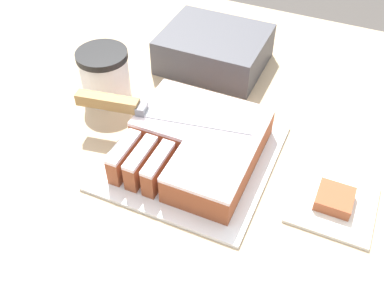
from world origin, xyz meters
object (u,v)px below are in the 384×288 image
object	(u,v)px
storage_box	(214,49)
cake	(196,143)
cake_board	(192,156)
brownie	(335,199)
knife	(127,106)
coffee_cup	(105,75)

from	to	relation	value
storage_box	cake	bearing A→B (deg)	-74.15
cake	cake_board	bearing A→B (deg)	-132.40
brownie	storage_box	distance (m)	0.43
knife	storage_box	distance (m)	0.28
knife	brownie	bearing A→B (deg)	-11.68
coffee_cup	storage_box	bearing A→B (deg)	51.20
storage_box	coffee_cup	bearing A→B (deg)	-128.80
brownie	storage_box	world-z (taller)	storage_box
cake	brownie	size ratio (longest dim) A/B	4.14
knife	coffee_cup	distance (m)	0.13
knife	brownie	world-z (taller)	knife
cake_board	coffee_cup	world-z (taller)	coffee_cup
cake_board	brownie	distance (m)	0.25
cake	knife	size ratio (longest dim) A/B	0.73
knife	coffee_cup	bearing A→B (deg)	130.29
cake	storage_box	distance (m)	0.29
cake_board	cake	bearing A→B (deg)	47.60
knife	storage_box	xyz separation A→B (m)	(0.05, 0.28, -0.03)
knife	cake	bearing A→B (deg)	-10.31
cake_board	coffee_cup	distance (m)	0.25
knife	storage_box	bearing A→B (deg)	69.17
knife	brownie	size ratio (longest dim) A/B	5.64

